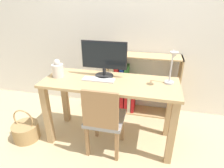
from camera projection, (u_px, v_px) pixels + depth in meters
name	position (u px, v px, depth m)	size (l,w,h in m)	color
ground_plane	(110.00, 138.00, 2.35)	(10.00, 10.00, 0.00)	#CCB284
wall_back	(125.00, 21.00, 2.57)	(8.00, 0.05, 2.60)	silver
desk	(110.00, 94.00, 2.09)	(1.47, 0.56, 0.78)	tan
monitor	(104.00, 57.00, 2.06)	(0.51, 0.21, 0.40)	#232326
keyboard	(98.00, 80.00, 2.04)	(0.35, 0.11, 0.02)	silver
vase	(58.00, 69.00, 2.11)	(0.13, 0.13, 0.21)	silver
desk_lamp	(172.00, 65.00, 1.83)	(0.10, 0.19, 0.37)	#B7B7BC
chair	(104.00, 118.00, 1.96)	(0.40, 0.40, 0.83)	gray
bookshelf	(129.00, 88.00, 2.78)	(1.00, 0.28, 0.89)	tan
basket	(26.00, 131.00, 2.30)	(0.31, 0.31, 0.41)	tan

